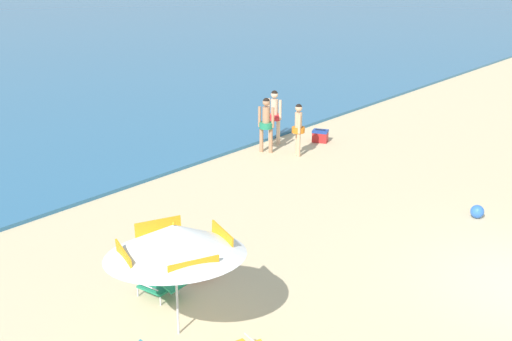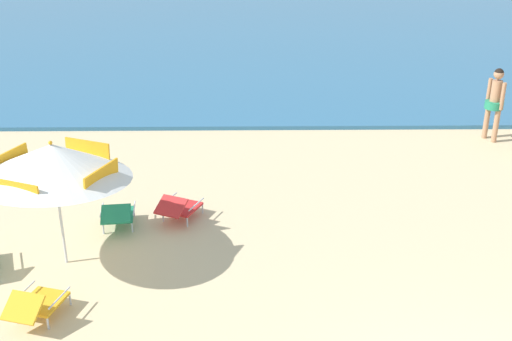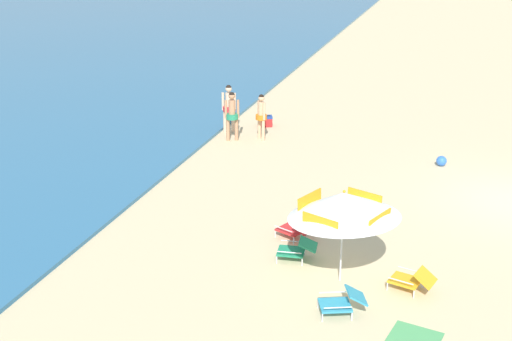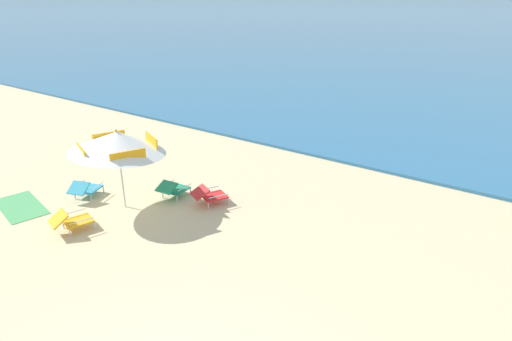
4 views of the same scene
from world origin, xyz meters
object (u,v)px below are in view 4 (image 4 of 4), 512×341
Objects in this scene: beach_towel at (21,207)px; beach_umbrella_striped_main at (117,142)px; lounge_chair_beside_umbrella at (71,220)px; lounge_chair_spare_folded at (85,189)px; lounge_chair_facing_sea at (173,189)px; lounge_chair_under_umbrella at (209,195)px.

beach_umbrella_striped_main is at bearing 35.95° from beach_towel.
lounge_chair_beside_umbrella is at bearing 2.37° from beach_towel.
lounge_chair_beside_umbrella is 0.99× the size of lounge_chair_spare_folded.
lounge_chair_facing_sea is 0.52× the size of beach_towel.
lounge_chair_facing_sea is (0.63, 1.10, -1.47)m from beach_umbrella_striped_main.
beach_umbrella_striped_main is 3.12× the size of lounge_chair_spare_folded.
lounge_chair_spare_folded reaches higher than lounge_chair_under_umbrella.
lounge_chair_facing_sea is (0.63, 2.59, 0.01)m from lounge_chair_beside_umbrella.
lounge_chair_spare_folded is 0.57× the size of beach_towel.
lounge_chair_facing_sea is (-1.03, -0.28, 0.00)m from lounge_chair_under_umbrella.
lounge_chair_beside_umbrella reaches higher than lounge_chair_spare_folded.
beach_towel is at bearing -144.05° from beach_umbrella_striped_main.
lounge_chair_beside_umbrella is 0.56× the size of beach_towel.
lounge_chair_beside_umbrella is at bearing -90.17° from beach_umbrella_striped_main.
lounge_chair_under_umbrella is 1.10× the size of lounge_chair_facing_sea.
beach_umbrella_striped_main is 3.12× the size of lounge_chair_under_umbrella.
lounge_chair_beside_umbrella is (-1.66, -2.87, -0.00)m from lounge_chair_under_umbrella.
beach_towel is (-3.84, -2.96, -0.27)m from lounge_chair_under_umbrella.
lounge_chair_facing_sea reaches higher than beach_towel.
beach_umbrella_striped_main reaches higher than lounge_chair_beside_umbrella.
beach_umbrella_striped_main is at bearing -140.27° from lounge_chair_under_umbrella.
lounge_chair_spare_folded is (-1.28, -0.27, -1.48)m from beach_umbrella_striped_main.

